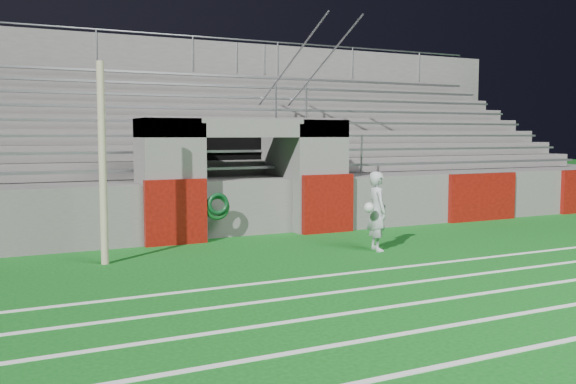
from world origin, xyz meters
TOP-DOWN VIEW (x-y plane):
  - ground at (0.00, 0.00)m, footprint 90.00×90.00m
  - field_post at (-3.50, 1.58)m, footprint 0.13×0.13m
  - field_markings at (0.00, -5.00)m, footprint 28.00×8.09m
  - stadium_structure at (0.00, 7.97)m, footprint 26.00×8.48m
  - goalkeeper_with_ball at (1.50, 0.53)m, footprint 0.70×0.66m
  - hose_coil at (-0.90, 2.93)m, footprint 0.56×0.15m

SIDE VIEW (x-z plane):
  - ground at x=0.00m, z-range 0.00..0.00m
  - field_markings at x=0.00m, z-range 0.00..0.01m
  - hose_coil at x=-0.90m, z-range 0.46..1.06m
  - goalkeeper_with_ball at x=1.50m, z-range 0.00..1.55m
  - stadium_structure at x=0.00m, z-range -1.22..4.20m
  - field_post at x=-3.50m, z-range 0.00..3.51m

